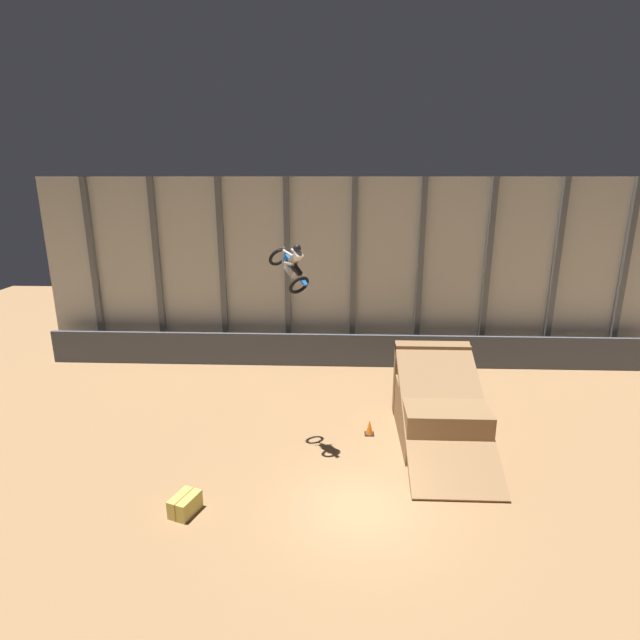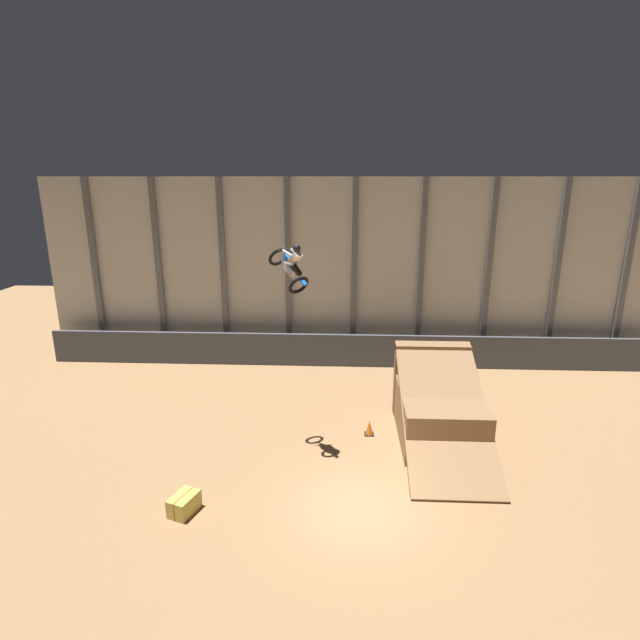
# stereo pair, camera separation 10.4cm
# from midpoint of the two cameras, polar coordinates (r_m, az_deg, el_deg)

# --- Properties ---
(ground_plane) EXTENTS (60.00, 60.00, 0.00)m
(ground_plane) POSITION_cam_midpoint_polar(r_m,az_deg,el_deg) (15.75, 4.70, -20.73)
(ground_plane) COLOR #9E754C
(arena_back_wall) EXTENTS (32.00, 0.40, 9.43)m
(arena_back_wall) POSITION_cam_midpoint_polar(r_m,az_deg,el_deg) (25.82, 4.03, 5.53)
(arena_back_wall) COLOR beige
(arena_back_wall) RESTS_ON ground_plane
(lower_barrier) EXTENTS (31.36, 0.20, 1.69)m
(lower_barrier) POSITION_cam_midpoint_polar(r_m,az_deg,el_deg) (25.65, 3.91, -3.50)
(lower_barrier) COLOR #474C56
(lower_barrier) RESTS_ON ground_plane
(dirt_ramp) EXTENTS (2.96, 6.20, 3.17)m
(dirt_ramp) POSITION_cam_midpoint_polar(r_m,az_deg,el_deg) (19.48, 13.46, -9.82)
(dirt_ramp) COLOR #966F48
(dirt_ramp) RESTS_ON ground_plane
(rider_bike_solo) EXTENTS (1.63, 1.74, 1.70)m
(rider_bike_solo) POSITION_cam_midpoint_polar(r_m,az_deg,el_deg) (16.40, -3.20, 6.21)
(rider_bike_solo) COLOR black
(traffic_cone_near_ramp) EXTENTS (0.36, 0.36, 0.58)m
(traffic_cone_near_ramp) POSITION_cam_midpoint_polar(r_m,az_deg,el_deg) (19.39, 5.81, -12.15)
(traffic_cone_near_ramp) COLOR black
(traffic_cone_near_ramp) RESTS_ON ground_plane
(hay_bale_trackside) EXTENTS (0.87, 1.05, 0.57)m
(hay_bale_trackside) POSITION_cam_midpoint_polar(r_m,az_deg,el_deg) (15.91, -15.07, -19.63)
(hay_bale_trackside) COLOR #CCB751
(hay_bale_trackside) RESTS_ON ground_plane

